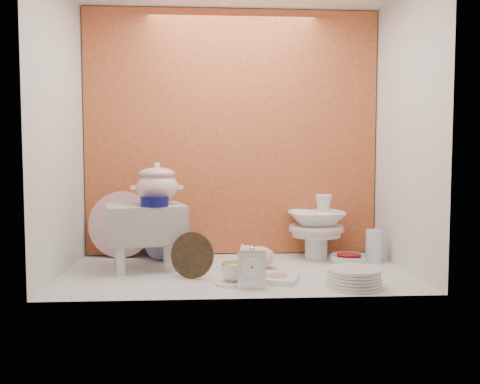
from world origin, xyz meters
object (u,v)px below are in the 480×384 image
object	(u,v)px
floral_platter	(122,224)
blue_white_vase	(164,238)
step_stool	(145,237)
gold_rim_teacup	(233,271)
porcelain_tower	(316,226)
crystal_bowl	(349,261)
mantel_clock	(252,268)
soup_tureen	(157,183)
plush_pig	(259,257)
dinner_plate_stack	(354,278)

from	to	relation	value
floral_platter	blue_white_vase	world-z (taller)	floral_platter
step_stool	gold_rim_teacup	world-z (taller)	step_stool
blue_white_vase	floral_platter	bearing A→B (deg)	165.31
porcelain_tower	floral_platter	bearing A→B (deg)	174.29
step_stool	crystal_bowl	xyz separation A→B (m)	(1.11, -0.02, -0.14)
floral_platter	crystal_bowl	bearing A→B (deg)	-15.13
mantel_clock	soup_tureen	bearing A→B (deg)	141.60
blue_white_vase	crystal_bowl	distance (m)	1.08
mantel_clock	floral_platter	bearing A→B (deg)	139.80
step_stool	porcelain_tower	xyz separation A→B (m)	(0.98, 0.21, 0.02)
floral_platter	gold_rim_teacup	bearing A→B (deg)	-46.65
plush_pig	dinner_plate_stack	world-z (taller)	plush_pig
step_stool	gold_rim_teacup	distance (m)	0.59
crystal_bowl	blue_white_vase	bearing A→B (deg)	164.76
blue_white_vase	dinner_plate_stack	distance (m)	1.18
soup_tureen	mantel_clock	size ratio (longest dim) A/B	1.41
blue_white_vase	porcelain_tower	bearing A→B (deg)	-3.07
gold_rim_teacup	crystal_bowl	xyz separation A→B (m)	(0.65, 0.33, -0.03)
plush_pig	gold_rim_teacup	xyz separation A→B (m)	(-0.15, -0.31, -0.01)
soup_tureen	floral_platter	bearing A→B (deg)	130.01
plush_pig	gold_rim_teacup	world-z (taller)	plush_pig
dinner_plate_stack	gold_rim_teacup	bearing A→B (deg)	169.65
floral_platter	step_stool	bearing A→B (deg)	-60.93
blue_white_vase	porcelain_tower	size ratio (longest dim) A/B	0.65
step_stool	plush_pig	distance (m)	0.62
step_stool	gold_rim_teacup	xyz separation A→B (m)	(0.46, -0.35, -0.12)
step_stool	blue_white_vase	world-z (taller)	step_stool
floral_platter	crystal_bowl	distance (m)	1.35
porcelain_tower	crystal_bowl	bearing A→B (deg)	-60.46
mantel_clock	plush_pig	bearing A→B (deg)	86.61
gold_rim_teacup	dinner_plate_stack	bearing A→B (deg)	-10.35
soup_tureen	dinner_plate_stack	bearing A→B (deg)	-27.13
soup_tureen	gold_rim_teacup	distance (m)	0.68
soup_tureen	plush_pig	xyz separation A→B (m)	(0.55, -0.08, -0.40)
floral_platter	dinner_plate_stack	bearing A→B (deg)	-33.12
floral_platter	plush_pig	xyz separation A→B (m)	(0.79, -0.37, -0.13)
soup_tureen	mantel_clock	bearing A→B (deg)	-45.05
step_stool	floral_platter	world-z (taller)	floral_platter
porcelain_tower	step_stool	bearing A→B (deg)	-167.72
soup_tureen	gold_rim_teacup	size ratio (longest dim) A/B	2.37
blue_white_vase	soup_tureen	bearing A→B (deg)	-92.88
step_stool	porcelain_tower	distance (m)	1.00
soup_tureen	floral_platter	world-z (taller)	soup_tureen
mantel_clock	crystal_bowl	distance (m)	0.71
crystal_bowl	floral_platter	bearing A→B (deg)	164.87
plush_pig	gold_rim_teacup	distance (m)	0.34
dinner_plate_stack	floral_platter	bearing A→B (deg)	146.88
gold_rim_teacup	step_stool	bearing A→B (deg)	142.63
gold_rim_teacup	dinner_plate_stack	world-z (taller)	gold_rim_teacup
step_stool	porcelain_tower	bearing A→B (deg)	-1.76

